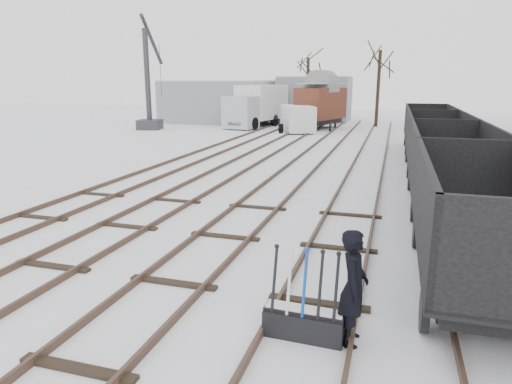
{
  "coord_description": "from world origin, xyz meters",
  "views": [
    {
      "loc": [
        4.14,
        -7.78,
        4.08
      ],
      "look_at": [
        0.73,
        3.44,
        1.2
      ],
      "focal_mm": 32.0,
      "sensor_mm": 36.0,
      "label": 1
    }
  ],
  "objects_px": {
    "worker": "(354,287)",
    "lorry": "(257,105)",
    "freight_wagon_a": "(485,241)",
    "ground_frame": "(304,321)",
    "panel_van": "(297,118)",
    "box_van_wagon": "(321,103)",
    "crane": "(150,100)"
  },
  "relations": [
    {
      "from": "ground_frame",
      "to": "panel_van",
      "type": "distance_m",
      "value": 30.79
    },
    {
      "from": "freight_wagon_a",
      "to": "panel_van",
      "type": "distance_m",
      "value": 28.88
    },
    {
      "from": "lorry",
      "to": "box_van_wagon",
      "type": "bearing_deg",
      "value": 9.22
    },
    {
      "from": "worker",
      "to": "box_van_wagon",
      "type": "height_order",
      "value": "box_van_wagon"
    },
    {
      "from": "box_van_wagon",
      "to": "crane",
      "type": "bearing_deg",
      "value": -141.86
    },
    {
      "from": "freight_wagon_a",
      "to": "crane",
      "type": "relative_size",
      "value": 0.69
    },
    {
      "from": "worker",
      "to": "lorry",
      "type": "relative_size",
      "value": 0.22
    },
    {
      "from": "worker",
      "to": "panel_van",
      "type": "distance_m",
      "value": 30.85
    },
    {
      "from": "lorry",
      "to": "panel_van",
      "type": "xyz_separation_m",
      "value": [
        4.37,
        -3.2,
        -0.79
      ]
    },
    {
      "from": "ground_frame",
      "to": "lorry",
      "type": "relative_size",
      "value": 0.18
    },
    {
      "from": "freight_wagon_a",
      "to": "worker",
      "type": "bearing_deg",
      "value": -130.2
    },
    {
      "from": "panel_van",
      "to": "worker",
      "type": "bearing_deg",
      "value": -99.63
    },
    {
      "from": "worker",
      "to": "box_van_wagon",
      "type": "bearing_deg",
      "value": 7.86
    },
    {
      "from": "worker",
      "to": "panel_van",
      "type": "bearing_deg",
      "value": 11.38
    },
    {
      "from": "worker",
      "to": "panel_van",
      "type": "relative_size",
      "value": 0.36
    },
    {
      "from": "worker",
      "to": "freight_wagon_a",
      "type": "distance_m",
      "value": 3.57
    },
    {
      "from": "ground_frame",
      "to": "crane",
      "type": "relative_size",
      "value": 0.16
    },
    {
      "from": "lorry",
      "to": "freight_wagon_a",
      "type": "bearing_deg",
      "value": -53.65
    },
    {
      "from": "worker",
      "to": "crane",
      "type": "height_order",
      "value": "crane"
    },
    {
      "from": "box_van_wagon",
      "to": "lorry",
      "type": "xyz_separation_m",
      "value": [
        -5.78,
        0.27,
        -0.34
      ]
    },
    {
      "from": "box_van_wagon",
      "to": "panel_van",
      "type": "xyz_separation_m",
      "value": [
        -1.41,
        -2.94,
        -1.14
      ]
    },
    {
      "from": "lorry",
      "to": "crane",
      "type": "height_order",
      "value": "crane"
    },
    {
      "from": "worker",
      "to": "panel_van",
      "type": "xyz_separation_m",
      "value": [
        -7.2,
        30.0,
        0.16
      ]
    },
    {
      "from": "ground_frame",
      "to": "freight_wagon_a",
      "type": "xyz_separation_m",
      "value": [
        3.06,
        2.83,
        0.72
      ]
    },
    {
      "from": "ground_frame",
      "to": "box_van_wagon",
      "type": "distance_m",
      "value": 33.47
    },
    {
      "from": "worker",
      "to": "lorry",
      "type": "height_order",
      "value": "lorry"
    },
    {
      "from": "lorry",
      "to": "crane",
      "type": "relative_size",
      "value": 0.9
    },
    {
      "from": "worker",
      "to": "lorry",
      "type": "xyz_separation_m",
      "value": [
        -11.57,
        33.2,
        0.95
      ]
    },
    {
      "from": "box_van_wagon",
      "to": "crane",
      "type": "xyz_separation_m",
      "value": [
        -13.87,
        -4.52,
        0.21
      ]
    },
    {
      "from": "freight_wagon_a",
      "to": "panel_van",
      "type": "bearing_deg",
      "value": 109.22
    },
    {
      "from": "freight_wagon_a",
      "to": "ground_frame",
      "type": "bearing_deg",
      "value": -137.21
    },
    {
      "from": "worker",
      "to": "lorry",
      "type": "bearing_deg",
      "value": 17.11
    }
  ]
}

